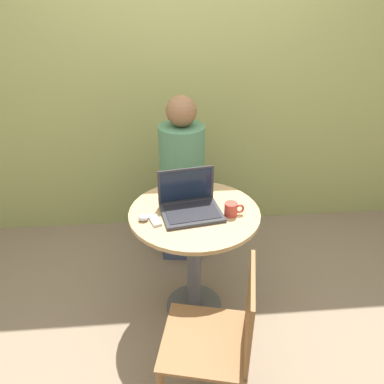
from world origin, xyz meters
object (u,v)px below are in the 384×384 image
Objects in this scene: cell_phone at (155,220)px; chair_empty at (219,341)px; laptop at (190,204)px; person_seated at (183,190)px.

cell_phone is 0.71m from chair_empty.
person_seated is (-0.00, 0.65, -0.26)m from laptop.
person_seated reaches higher than chair_empty.
cell_phone is at bearing 116.23° from chair_empty.
person_seated is at bearing 74.91° from cell_phone.
cell_phone is at bearing -155.23° from laptop.
cell_phone is at bearing -105.09° from person_seated.
chair_empty reaches higher than cell_phone.
person_seated reaches higher than cell_phone.
laptop is at bearing -89.84° from person_seated.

